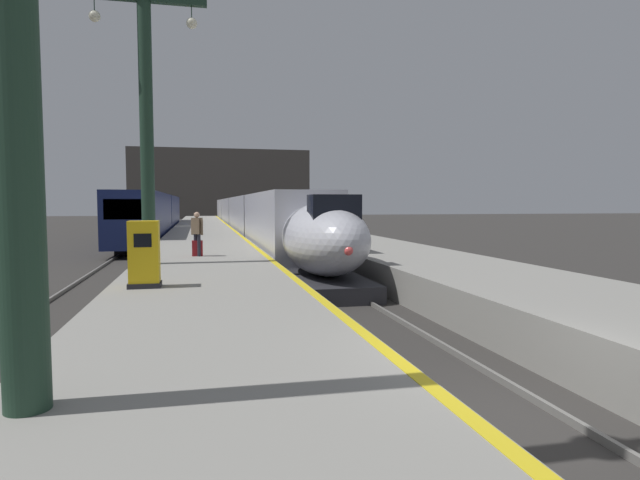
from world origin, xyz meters
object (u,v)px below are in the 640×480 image
(station_column_mid, at_px, (146,101))
(rolling_suitcase, at_px, (197,248))
(highspeed_train_main, at_px, (245,215))
(regional_train_adjacent, at_px, (155,214))
(passenger_near_edge, at_px, (197,230))
(ticket_machine_yellow, at_px, (144,257))

(station_column_mid, distance_m, rolling_suitcase, 5.78)
(rolling_suitcase, bearing_deg, highspeed_train_main, 81.99)
(highspeed_train_main, relative_size, regional_train_adjacent, 2.05)
(regional_train_adjacent, height_order, rolling_suitcase, regional_train_adjacent)
(passenger_near_edge, bearing_deg, ticket_machine_yellow, -99.27)
(highspeed_train_main, bearing_deg, ticket_machine_yellow, -98.25)
(passenger_near_edge, xyz_separation_m, rolling_suitcase, (0.00, 0.07, -0.69))
(ticket_machine_yellow, bearing_deg, rolling_suitcase, 80.79)
(highspeed_train_main, distance_m, ticket_machine_yellow, 38.70)
(highspeed_train_main, xyz_separation_m, rolling_suitcase, (-4.35, -30.88, -0.62))
(highspeed_train_main, height_order, station_column_mid, station_column_mid)
(rolling_suitcase, bearing_deg, passenger_near_edge, -92.34)
(regional_train_adjacent, relative_size, station_column_mid, 4.11)
(regional_train_adjacent, relative_size, ticket_machine_yellow, 22.88)
(passenger_near_edge, height_order, rolling_suitcase, passenger_near_edge)
(regional_train_adjacent, relative_size, passenger_near_edge, 21.66)
(regional_train_adjacent, bearing_deg, ticket_machine_yellow, -85.80)
(regional_train_adjacent, xyz_separation_m, station_column_mid, (2.20, -29.59, 4.30))
(regional_train_adjacent, distance_m, ticket_machine_yellow, 34.81)
(station_column_mid, bearing_deg, regional_train_adjacent, 94.25)
(passenger_near_edge, bearing_deg, regional_train_adjacent, 97.80)
(regional_train_adjacent, height_order, passenger_near_edge, regional_train_adjacent)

